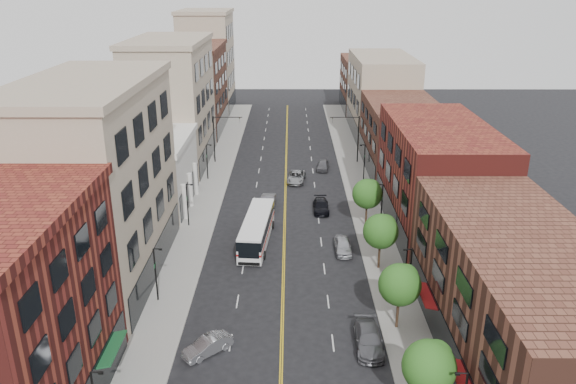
{
  "coord_description": "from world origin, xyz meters",
  "views": [
    {
      "loc": [
        0.64,
        -34.76,
        26.61
      ],
      "look_at": [
        0.4,
        22.03,
        5.0
      ],
      "focal_mm": 35.0,
      "sensor_mm": 36.0,
      "label": 1
    }
  ],
  "objects_px": {
    "car_parked_mid": "(369,339)",
    "car_parked_far": "(343,246)",
    "car_lane_a": "(321,206)",
    "car_lane_c": "(323,165)",
    "car_angle_b": "(208,346)",
    "city_bus": "(257,228)",
    "car_lane_behind": "(268,201)",
    "car_lane_b": "(296,177)"
  },
  "relations": [
    {
      "from": "car_angle_b",
      "to": "car_parked_mid",
      "type": "xyz_separation_m",
      "value": [
        12.28,
        0.76,
        0.08
      ]
    },
    {
      "from": "car_angle_b",
      "to": "car_lane_c",
      "type": "xyz_separation_m",
      "value": [
        11.1,
        43.95,
        0.05
      ]
    },
    {
      "from": "car_angle_b",
      "to": "city_bus",
      "type": "bearing_deg",
      "value": 130.51
    },
    {
      "from": "car_parked_far",
      "to": "car_lane_behind",
      "type": "xyz_separation_m",
      "value": [
        -8.24,
        12.41,
        0.08
      ]
    },
    {
      "from": "car_parked_mid",
      "to": "car_lane_b",
      "type": "bearing_deg",
      "value": 98.61
    },
    {
      "from": "car_lane_a",
      "to": "car_lane_c",
      "type": "xyz_separation_m",
      "value": [
        1.09,
        16.03,
        0.04
      ]
    },
    {
      "from": "city_bus",
      "to": "car_parked_far",
      "type": "relative_size",
      "value": 2.73
    },
    {
      "from": "city_bus",
      "to": "car_lane_behind",
      "type": "distance_m",
      "value": 10.32
    },
    {
      "from": "car_lane_a",
      "to": "car_lane_b",
      "type": "height_order",
      "value": "car_lane_b"
    },
    {
      "from": "car_lane_b",
      "to": "car_lane_c",
      "type": "xyz_separation_m",
      "value": [
        4.0,
        5.36,
        -0.01
      ]
    },
    {
      "from": "car_parked_mid",
      "to": "car_lane_c",
      "type": "height_order",
      "value": "car_parked_mid"
    },
    {
      "from": "car_parked_mid",
      "to": "car_lane_behind",
      "type": "relative_size",
      "value": 1.05
    },
    {
      "from": "car_angle_b",
      "to": "car_lane_c",
      "type": "relative_size",
      "value": 0.97
    },
    {
      "from": "car_lane_behind",
      "to": "car_lane_a",
      "type": "xyz_separation_m",
      "value": [
        6.52,
        -1.45,
        -0.13
      ]
    },
    {
      "from": "car_parked_far",
      "to": "car_lane_c",
      "type": "distance_m",
      "value": 27.0
    },
    {
      "from": "city_bus",
      "to": "car_lane_behind",
      "type": "height_order",
      "value": "city_bus"
    },
    {
      "from": "car_parked_far",
      "to": "car_lane_a",
      "type": "distance_m",
      "value": 11.1
    },
    {
      "from": "car_parked_mid",
      "to": "car_parked_far",
      "type": "height_order",
      "value": "car_parked_mid"
    },
    {
      "from": "city_bus",
      "to": "car_lane_b",
      "type": "height_order",
      "value": "city_bus"
    },
    {
      "from": "car_angle_b",
      "to": "car_parked_mid",
      "type": "height_order",
      "value": "car_parked_mid"
    },
    {
      "from": "city_bus",
      "to": "car_lane_b",
      "type": "bearing_deg",
      "value": 82.03
    },
    {
      "from": "car_lane_c",
      "to": "car_lane_a",
      "type": "bearing_deg",
      "value": -86.5
    },
    {
      "from": "city_bus",
      "to": "car_parked_far",
      "type": "height_order",
      "value": "city_bus"
    },
    {
      "from": "car_lane_c",
      "to": "city_bus",
      "type": "bearing_deg",
      "value": -101.35
    },
    {
      "from": "car_parked_mid",
      "to": "car_parked_far",
      "type": "relative_size",
      "value": 1.2
    },
    {
      "from": "city_bus",
      "to": "car_parked_mid",
      "type": "relative_size",
      "value": 2.27
    },
    {
      "from": "car_lane_c",
      "to": "car_parked_far",
      "type": "bearing_deg",
      "value": -81.27
    },
    {
      "from": "car_parked_far",
      "to": "car_lane_c",
      "type": "height_order",
      "value": "car_parked_far"
    },
    {
      "from": "city_bus",
      "to": "car_parked_far",
      "type": "bearing_deg",
      "value": -8.57
    },
    {
      "from": "car_parked_far",
      "to": "car_lane_c",
      "type": "relative_size",
      "value": 1.03
    },
    {
      "from": "car_lane_a",
      "to": "car_lane_c",
      "type": "height_order",
      "value": "car_lane_c"
    },
    {
      "from": "car_lane_behind",
      "to": "car_lane_a",
      "type": "bearing_deg",
      "value": 169.76
    },
    {
      "from": "car_lane_b",
      "to": "car_angle_b",
      "type": "bearing_deg",
      "value": -93.89
    },
    {
      "from": "car_angle_b",
      "to": "car_parked_far",
      "type": "distance_m",
      "value": 20.62
    },
    {
      "from": "car_lane_a",
      "to": "car_parked_far",
      "type": "bearing_deg",
      "value": -81.29
    },
    {
      "from": "car_lane_a",
      "to": "car_lane_b",
      "type": "bearing_deg",
      "value": 105.04
    },
    {
      "from": "car_lane_a",
      "to": "car_lane_c",
      "type": "distance_m",
      "value": 16.07
    },
    {
      "from": "car_angle_b",
      "to": "car_lane_b",
      "type": "height_order",
      "value": "car_lane_b"
    },
    {
      "from": "car_angle_b",
      "to": "car_parked_far",
      "type": "relative_size",
      "value": 0.94
    },
    {
      "from": "car_lane_behind",
      "to": "car_lane_b",
      "type": "xyz_separation_m",
      "value": [
        3.61,
        9.23,
        -0.09
      ]
    },
    {
      "from": "car_lane_behind",
      "to": "car_lane_b",
      "type": "distance_m",
      "value": 9.91
    },
    {
      "from": "city_bus",
      "to": "car_parked_far",
      "type": "distance_m",
      "value": 9.36
    }
  ]
}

